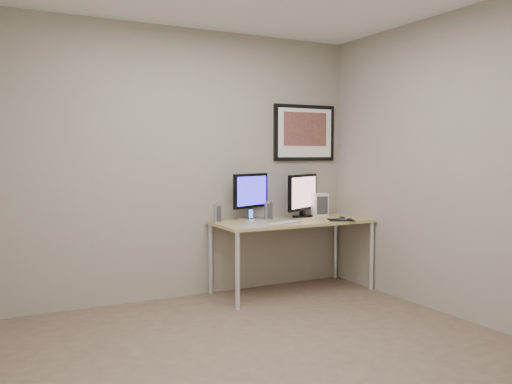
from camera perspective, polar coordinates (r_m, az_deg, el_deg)
floor at (r=4.00m, az=1.54°, el=-16.38°), size 3.60×3.60×0.00m
room at (r=4.15m, az=-1.46°, el=7.48°), size 3.60×3.60×3.60m
desk at (r=5.46m, az=3.85°, el=-3.65°), size 1.60×0.70×0.73m
framed_art at (r=5.89m, az=5.13°, el=6.23°), size 0.75×0.04×0.60m
monitor_large at (r=5.49m, az=-0.55°, el=-0.21°), size 0.48×0.25×0.47m
monitor_tv at (r=5.71m, az=4.93°, el=-0.24°), size 0.51×0.31×0.45m
speaker_left at (r=5.25m, az=-4.17°, el=-2.26°), size 0.09×0.09×0.18m
speaker_right at (r=5.44m, az=1.29°, el=-1.99°), size 0.08×0.08×0.19m
phone_dock at (r=5.40m, az=-0.57°, el=-2.36°), size 0.06×0.06×0.13m
keyboard at (r=5.17m, az=3.00°, el=-3.28°), size 0.42×0.23×0.01m
mousepad at (r=5.51m, az=8.94°, el=-2.92°), size 0.33×0.31×0.00m
mouse at (r=5.51m, az=9.08°, el=-2.74°), size 0.07×0.10×0.03m
fan_unit at (r=5.82m, az=6.74°, el=-1.35°), size 0.17×0.14×0.24m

